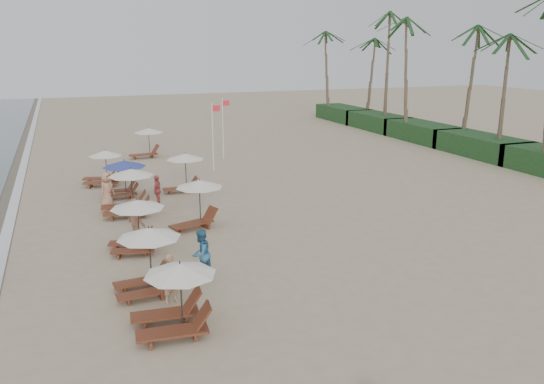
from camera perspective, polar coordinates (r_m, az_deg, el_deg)
name	(u,v)px	position (r m, az deg, el deg)	size (l,w,h in m)	color
ground	(299,259)	(22.17, 2.80, -6.95)	(160.00, 160.00, 0.00)	tan
foam_line	(10,218)	(30.06, -25.61, -2.50)	(0.50, 140.00, 0.02)	white
shrub_hedge	(482,146)	(45.70, 21.03, 4.54)	(3.20, 53.00, 1.60)	#193D1C
palm_row	(484,24)	(45.73, 21.26, 16.03)	(7.00, 52.00, 12.30)	brown
lounger_station_0	(172,300)	(16.76, -10.36, -11.03)	(2.65, 2.17, 2.11)	brown
lounger_station_1	(145,260)	(19.24, -13.13, -6.91)	(2.42, 2.17, 2.34)	brown
lounger_station_2	(134,224)	(23.20, -14.18, -3.26)	(2.46, 2.24, 2.20)	brown
lounger_station_3	(126,194)	(28.46, -14.94, -0.22)	(2.78, 2.28, 2.34)	brown
lounger_station_4	(122,177)	(31.96, -15.40, 1.54)	(2.57, 2.43, 2.07)	brown
lounger_station_5	(102,169)	(35.17, -17.32, 2.26)	(2.57, 2.49, 2.13)	brown
inland_station_0	(196,201)	(25.72, -7.97, -0.89)	(2.83, 2.24, 2.22)	brown
inland_station_1	(183,168)	(32.31, -9.27, 2.46)	(2.65, 2.24, 2.22)	brown
inland_station_2	(146,141)	(43.01, -13.00, 5.22)	(2.84, 2.24, 2.22)	brown
beachgoer_near	(171,279)	(18.49, -10.48, -8.86)	(0.64, 0.42, 1.74)	tan
beachgoer_mid_a	(201,254)	(20.28, -7.42, -6.40)	(0.90, 0.70, 1.84)	teal
beachgoer_mid_b	(136,219)	(24.87, -14.00, -2.71)	(1.18, 0.68, 1.82)	#885C45
beachgoer_far_a	(157,190)	(29.82, -11.86, 0.17)	(0.97, 0.40, 1.65)	#BF504C
beachgoer_far_b	(107,190)	(30.08, -16.83, 0.22)	(0.93, 0.61, 1.90)	tan
flag_pole_near	(213,133)	(37.44, -6.15, 6.10)	(0.59, 0.08, 4.65)	silver
flag_pole_far	(223,125)	(41.68, -5.10, 6.96)	(0.60, 0.08, 4.56)	silver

